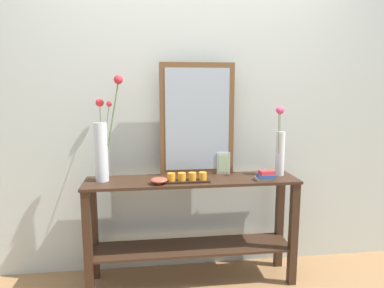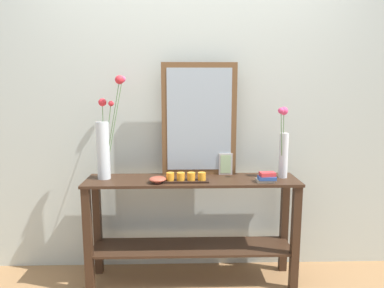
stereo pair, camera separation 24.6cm
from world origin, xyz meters
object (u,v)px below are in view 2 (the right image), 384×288
tall_vase_left (105,142)px  candle_tray (186,178)px  book_stack (266,178)px  mirror_leaning (199,120)px  decorative_bowl (158,179)px  console_table (192,217)px  vase_right (283,148)px  picture_frame_small (226,164)px

tall_vase_left → candle_tray: tall_vase_left is taller
candle_tray → book_stack: size_ratio=2.40×
mirror_leaning → decorative_bowl: bearing=-141.1°
console_table → vase_right: (0.67, 0.03, 0.51)m
vase_right → book_stack: bearing=-140.2°
candle_tray → picture_frame_small: picture_frame_small is taller
mirror_leaning → book_stack: 0.65m
book_stack → candle_tray: bearing=177.7°
tall_vase_left → decorative_bowl: 0.47m
vase_right → candle_tray: size_ratio=1.63×
console_table → book_stack: 0.62m
decorative_bowl → book_stack: (0.76, 0.00, 0.01)m
tall_vase_left → book_stack: (1.15, -0.13, -0.24)m
decorative_bowl → book_stack: bearing=0.1°
tall_vase_left → picture_frame_small: 0.91m
tall_vase_left → decorative_bowl: size_ratio=6.18×
vase_right → decorative_bowl: vase_right is taller
tall_vase_left → candle_tray: size_ratio=2.33×
mirror_leaning → candle_tray: bearing=-115.0°
vase_right → candle_tray: 0.74m
mirror_leaning → picture_frame_small: mirror_leaning is taller
console_table → picture_frame_small: (0.26, 0.13, 0.38)m
tall_vase_left → book_stack: size_ratio=5.59×
mirror_leaning → decorative_bowl: mirror_leaning is taller
picture_frame_small → decorative_bowl: 0.55m
console_table → picture_frame_small: 0.47m
picture_frame_small → book_stack: bearing=-40.7°
vase_right → book_stack: vase_right is taller
tall_vase_left → vase_right: tall_vase_left is taller
console_table → vase_right: 0.84m
mirror_leaning → console_table: bearing=-111.9°
tall_vase_left → book_stack: tall_vase_left is taller
tall_vase_left → picture_frame_small: (0.89, 0.09, -0.19)m
vase_right → picture_frame_small: 0.44m
tall_vase_left → picture_frame_small: bearing=5.9°
console_table → book_stack: bearing=-10.7°
mirror_leaning → picture_frame_small: (0.20, -0.02, -0.34)m
decorative_bowl → mirror_leaning: bearing=38.9°
vase_right → decorative_bowl: bearing=-172.2°
mirror_leaning → candle_tray: size_ratio=2.64×
vase_right → picture_frame_small: (-0.41, 0.10, -0.14)m
mirror_leaning → tall_vase_left: mirror_leaning is taller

